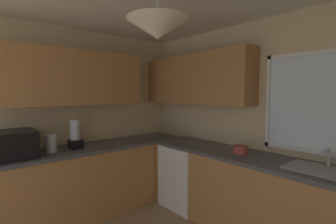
% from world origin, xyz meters
% --- Properties ---
extents(room_shell, '(4.07, 3.42, 2.53)m').
position_xyz_m(room_shell, '(-0.39, 0.46, 1.71)').
color(room_shell, beige).
rests_on(room_shell, ground_plane).
extents(counter_run_left, '(0.65, 3.03, 0.91)m').
position_xyz_m(counter_run_left, '(-1.66, 0.00, 0.46)').
color(counter_run_left, '#AD7542').
rests_on(counter_run_left, ground_plane).
extents(counter_run_back, '(3.16, 0.65, 0.91)m').
position_xyz_m(counter_run_back, '(0.21, 1.34, 0.46)').
color(counter_run_back, '#AD7542').
rests_on(counter_run_back, ground_plane).
extents(dishwasher, '(0.60, 0.60, 0.86)m').
position_xyz_m(dishwasher, '(-1.00, 1.31, 0.43)').
color(dishwasher, white).
rests_on(dishwasher, ground_plane).
extents(microwave, '(0.48, 0.36, 0.29)m').
position_xyz_m(microwave, '(-1.66, -0.65, 1.05)').
color(microwave, black).
rests_on(microwave, counter_run_left).
extents(kettle, '(0.12, 0.12, 0.22)m').
position_xyz_m(kettle, '(-1.64, -0.31, 1.02)').
color(kettle, '#B7B7BC').
rests_on(kettle, counter_run_left).
extents(sink_assembly, '(0.58, 0.40, 0.19)m').
position_xyz_m(sink_assembly, '(0.66, 1.35, 0.92)').
color(sink_assembly, '#9EA0A5').
rests_on(sink_assembly, counter_run_back).
extents(bowl, '(0.17, 0.17, 0.09)m').
position_xyz_m(bowl, '(-0.17, 1.34, 0.95)').
color(bowl, '#B74C42').
rests_on(bowl, counter_run_back).
extents(blender_appliance, '(0.15, 0.15, 0.36)m').
position_xyz_m(blender_appliance, '(-1.66, -0.02, 1.07)').
color(blender_appliance, black).
rests_on(blender_appliance, counter_run_left).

